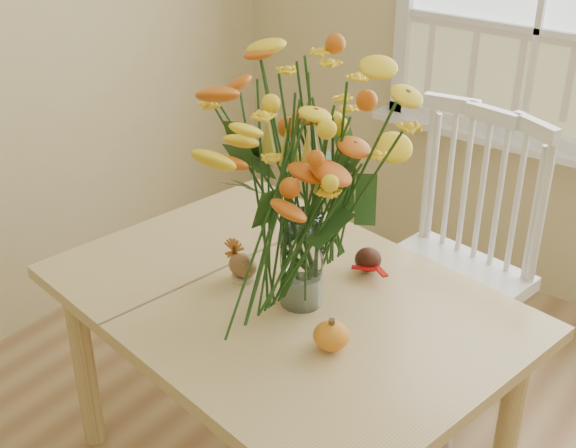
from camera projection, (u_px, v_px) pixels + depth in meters
The scene contains 6 objects.
dining_table at pixel (284, 321), 2.22m from camera, with size 1.43×1.13×0.69m.
windsor_chair at pixel (458, 252), 2.61m from camera, with size 0.55×0.53×1.04m.
flower_vase at pixel (303, 171), 1.96m from camera, with size 0.56×0.56×0.67m.
pumpkin at pixel (331, 337), 1.95m from camera, with size 0.09×0.09×0.07m, color orange.
turkey_figurine at pixel (243, 266), 2.23m from camera, with size 0.10×0.07×0.11m.
dark_gourd at pixel (368, 261), 2.28m from camera, with size 0.13×0.08×0.07m.
Camera 1 is at (0.45, -0.74, 1.90)m, focal length 48.00 mm.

